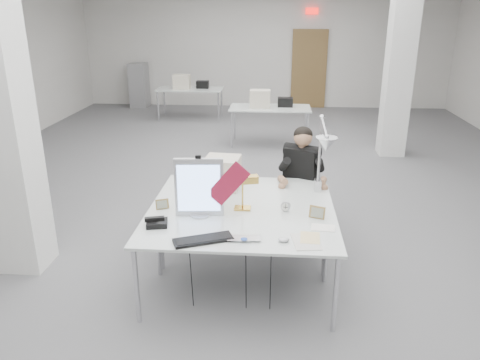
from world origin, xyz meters
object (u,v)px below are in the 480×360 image
Objects in this scene: office_chair at (300,190)px; monitor at (199,187)px; laptop at (244,241)px; bankers_lamp at (243,193)px; desk_main at (238,229)px; beige_monitor at (223,173)px; seated_person at (302,164)px; desk_phone at (157,223)px; architect_lamp at (322,160)px.

office_chair is 1.66m from monitor.
bankers_lamp reaches higher than laptop.
bankers_lamp reaches higher than desk_main.
laptop is 0.71m from bankers_lamp.
monitor reaches higher than bankers_lamp.
beige_monitor reaches higher than bankers_lamp.
beige_monitor is at bearing 99.77° from laptop.
seated_person is at bearing 67.46° from laptop.
monitor is 3.02× the size of desk_phone.
bankers_lamp is (0.01, 0.42, 0.18)m from desk_main.
beige_monitor is (-0.87, -0.49, 0.37)m from office_chair.
desk_main is 6.37× the size of laptop.
beige_monitor is (-0.25, 0.98, 0.18)m from desk_main.
bankers_lamp is at bearing -136.74° from architect_lamp.
laptop reaches higher than desk_main.
seated_person reaches higher than beige_monitor.
office_chair is 1.18× the size of seated_person.
seated_person is 2.81× the size of bankers_lamp.
office_chair reaches higher than laptop.
laptop is 0.84× the size of bankers_lamp.
seated_person reaches higher than bankers_lamp.
desk_phone is at bearing -110.85° from beige_monitor.
architect_lamp reaches higher than seated_person.
monitor reaches higher than beige_monitor.
desk_phone is at bearing -108.56° from seated_person.
desk_phone is 1.12m from beige_monitor.
office_chair is at bearing 34.43° from beige_monitor.
desk_phone is at bearing -107.58° from office_chair.
laptop is (-0.55, -1.70, -0.13)m from seated_person.
architect_lamp is (0.15, -0.76, 0.62)m from office_chair.
monitor is (-0.38, 0.25, 0.29)m from desk_main.
architect_lamp reaches higher than bankers_lamp.
desk_phone is 0.51× the size of beige_monitor.
architect_lamp reaches higher than monitor.
architect_lamp is (1.16, 0.47, 0.14)m from monitor.
seated_person is 5.10× the size of desk_phone.
desk_main is at bearing -88.92° from seated_person.
beige_monitor is (0.48, 1.00, 0.15)m from desk_phone.
office_chair is 3.08× the size of beige_monitor.
bankers_lamp is 0.93× the size of beige_monitor.
beige_monitor is at bearing 101.39° from bankers_lamp.
office_chair is 1.33× the size of architect_lamp.
bankers_lamp is (0.39, 0.17, -0.11)m from monitor.
desk_phone is (-1.36, -1.49, 0.22)m from office_chair.
architect_lamp is (0.77, 0.30, 0.25)m from bankers_lamp.
laptop is (0.45, -0.52, -0.27)m from monitor.
monitor is at bearing 126.78° from laptop.
architect_lamp reaches higher than desk_phone.
desk_main is 1.57m from seated_person.
office_chair reaches higher than beige_monitor.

